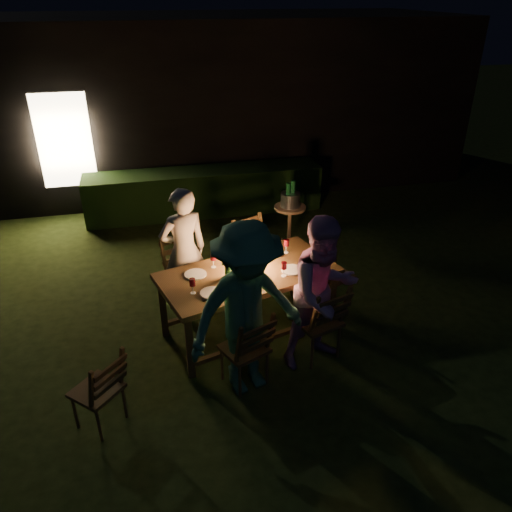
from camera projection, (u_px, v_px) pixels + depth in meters
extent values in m
plane|color=black|center=(290.00, 326.00, 6.11)|extent=(40.00, 40.00, 0.00)
cube|color=black|center=(209.00, 97.00, 10.66)|extent=(10.00, 4.00, 3.20)
cube|color=#FFE5B2|center=(65.00, 141.00, 8.51)|extent=(0.90, 0.06, 1.60)
cube|color=black|center=(205.00, 191.00, 9.03)|extent=(4.20, 0.70, 0.80)
cube|color=#4E351A|center=(248.00, 274.00, 5.66)|extent=(2.17, 1.49, 0.06)
cube|color=#4E351A|center=(190.00, 348.00, 5.16)|extent=(0.07, 0.07, 0.73)
cube|color=#4E351A|center=(163.00, 309.00, 5.79)|extent=(0.07, 0.07, 0.73)
cube|color=#4E351A|center=(331.00, 302.00, 5.93)|extent=(0.07, 0.07, 0.73)
cube|color=#4E351A|center=(294.00, 272.00, 6.56)|extent=(0.07, 0.07, 0.73)
cube|color=#4E351A|center=(244.00, 349.00, 5.06)|extent=(0.54, 0.53, 0.04)
cube|color=#4E351A|center=(255.00, 336.00, 4.81)|extent=(0.44, 0.30, 0.49)
cube|color=#4E351A|center=(317.00, 321.00, 5.43)|extent=(0.55, 0.54, 0.04)
cube|color=#4E351A|center=(330.00, 308.00, 5.15)|extent=(0.47, 0.28, 0.52)
cube|color=#4E351A|center=(188.00, 279.00, 6.20)|extent=(0.58, 0.57, 0.04)
cube|color=#4E351A|center=(179.00, 253.00, 6.20)|extent=(0.47, 0.31, 0.53)
cube|color=#4E351A|center=(258.00, 259.00, 6.62)|extent=(0.60, 0.59, 0.04)
cube|color=#4E351A|center=(249.00, 234.00, 6.62)|extent=(0.49, 0.33, 0.55)
cube|color=#4E351A|center=(335.00, 275.00, 6.36)|extent=(0.52, 0.53, 0.04)
cube|color=#4E351A|center=(325.00, 261.00, 6.15)|extent=(0.28, 0.43, 0.48)
cube|color=#4E351A|center=(97.00, 390.00, 4.57)|extent=(0.55, 0.55, 0.04)
cube|color=#4E351A|center=(106.00, 376.00, 4.37)|extent=(0.37, 0.38, 0.47)
imported|color=beige|center=(184.00, 251.00, 6.08)|extent=(0.68, 0.54, 1.64)
imported|color=#B079AC|center=(323.00, 293.00, 5.18)|extent=(0.98, 0.85, 1.71)
imported|color=#387154|center=(247.00, 311.00, 4.77)|extent=(1.34, 0.99, 1.86)
cube|color=white|center=(250.00, 267.00, 5.69)|extent=(0.15, 0.15, 0.03)
cube|color=white|center=(250.00, 242.00, 5.54)|extent=(0.16, 0.16, 0.03)
cylinder|color=#FF9E3F|center=(250.00, 259.00, 5.64)|extent=(0.09, 0.09, 0.18)
cylinder|color=white|center=(195.00, 274.00, 5.57)|extent=(0.25, 0.25, 0.01)
cylinder|color=white|center=(212.00, 293.00, 5.23)|extent=(0.25, 0.25, 0.01)
cylinder|color=white|center=(272.00, 254.00, 6.00)|extent=(0.25, 0.25, 0.01)
cylinder|color=white|center=(292.00, 270.00, 5.66)|extent=(0.25, 0.25, 0.01)
cylinder|color=#0F471E|center=(228.00, 266.00, 5.47)|extent=(0.07, 0.07, 0.28)
cube|color=red|center=(250.00, 288.00, 5.33)|extent=(0.18, 0.14, 0.01)
cube|color=red|center=(303.00, 271.00, 5.64)|extent=(0.18, 0.14, 0.01)
cube|color=black|center=(209.00, 299.00, 5.14)|extent=(0.14, 0.07, 0.01)
cylinder|color=olive|center=(290.00, 208.00, 7.74)|extent=(0.49, 0.49, 0.04)
cylinder|color=olive|center=(289.00, 226.00, 7.89)|extent=(0.06, 0.06, 0.65)
cylinder|color=#A5A8AD|center=(290.00, 200.00, 7.68)|extent=(0.30, 0.30, 0.22)
cylinder|color=#0F471E|center=(288.00, 198.00, 7.61)|extent=(0.07, 0.07, 0.32)
cylinder|color=#0F471E|center=(293.00, 196.00, 7.70)|extent=(0.07, 0.07, 0.32)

